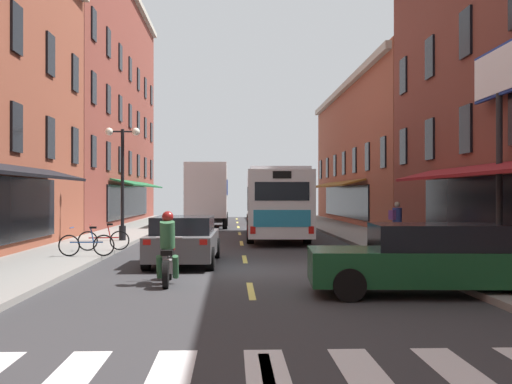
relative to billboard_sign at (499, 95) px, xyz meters
name	(u,v)px	position (x,y,z in m)	size (l,w,h in m)	color
ground_plane	(247,273)	(-7.05, -0.46, -4.85)	(34.80, 80.00, 0.10)	#333335
lane_centre_dashes	(247,272)	(-7.05, -0.71, -4.80)	(0.14, 73.90, 0.01)	#DBCC4C
crosswalk_near	(269,381)	(-7.05, -10.46, -4.80)	(7.10, 2.80, 0.01)	silver
sidewalk_left	(23,269)	(-12.95, -0.46, -4.73)	(3.00, 80.00, 0.14)	gray
sidewalk_right	(465,267)	(-1.15, -0.46, -4.73)	(3.00, 80.00, 0.14)	gray
billboard_sign	(499,95)	(0.00, 0.00, 0.00)	(0.40, 3.35, 6.03)	black
transit_bus	(275,203)	(-5.43, 12.46, -3.15)	(2.86, 12.27, 3.14)	silver
box_truck	(207,195)	(-8.95, 21.47, -2.83)	(2.49, 6.98, 3.87)	#B21E19
sedan_near	(184,240)	(-8.85, 1.26, -4.09)	(2.02, 4.78, 1.40)	#515154
sedan_mid	(431,259)	(-3.42, -4.65, -4.07)	(4.91, 2.24, 1.44)	#144723
motorcycle_rider	(168,253)	(-8.91, -2.88, -4.09)	(0.62, 2.07, 1.66)	black
bicycle_near	(104,240)	(-11.79, 4.28, -4.30)	(1.69, 0.50, 0.91)	black
bicycle_mid	(87,244)	(-11.92, 2.28, -4.30)	(1.71, 0.48, 0.91)	black
pedestrian_near	(397,222)	(-1.14, 6.65, -3.81)	(0.52, 0.43, 1.62)	navy
street_lamp_twin	(122,178)	(-11.98, 9.01, -2.06)	(1.42, 0.32, 4.66)	black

